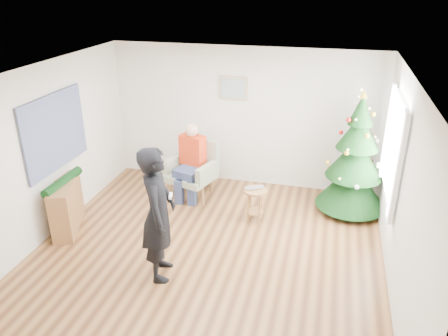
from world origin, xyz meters
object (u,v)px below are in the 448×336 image
(armchair, at_px, (193,176))
(console, at_px, (67,206))
(christmas_tree, at_px, (355,159))
(standing_man, at_px, (158,214))
(stool, at_px, (255,205))

(armchair, bearing_deg, console, -117.37)
(christmas_tree, xyz_separation_m, armchair, (-2.78, -0.11, -0.57))
(standing_man, relative_size, console, 1.84)
(stool, height_order, standing_man, standing_man)
(christmas_tree, bearing_deg, stool, -153.74)
(stool, bearing_deg, standing_man, -119.84)
(christmas_tree, xyz_separation_m, stool, (-1.52, -0.75, -0.66))
(christmas_tree, xyz_separation_m, standing_man, (-2.48, -2.43, -0.03))
(stool, relative_size, console, 0.57)
(console, bearing_deg, stool, -2.09)
(christmas_tree, height_order, stool, christmas_tree)
(armchair, xyz_separation_m, standing_man, (0.30, -2.32, 0.54))
(console, bearing_deg, standing_man, -41.86)
(christmas_tree, distance_m, standing_man, 3.47)
(console, bearing_deg, armchair, 24.76)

